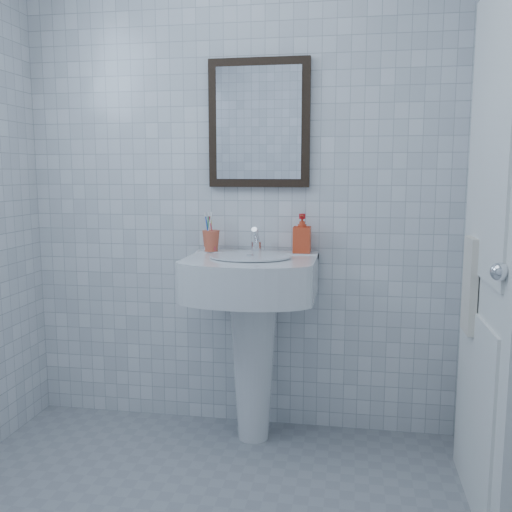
# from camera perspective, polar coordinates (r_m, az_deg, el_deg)

# --- Properties ---
(wall_back) EXTENTS (2.20, 0.02, 2.50)m
(wall_back) POSITION_cam_1_polar(r_m,az_deg,el_deg) (2.89, -1.83, 7.12)
(wall_back) COLOR white
(wall_back) RESTS_ON ground
(washbasin) EXTENTS (0.61, 0.44, 0.93)m
(washbasin) POSITION_cam_1_polar(r_m,az_deg,el_deg) (2.75, -0.37, -6.11)
(washbasin) COLOR white
(washbasin) RESTS_ON ground
(faucet) EXTENTS (0.05, 0.11, 0.13)m
(faucet) POSITION_cam_1_polar(r_m,az_deg,el_deg) (2.79, 0.02, 1.42)
(faucet) COLOR silver
(faucet) RESTS_ON washbasin
(toothbrush_cup) EXTENTS (0.09, 0.09, 0.10)m
(toothbrush_cup) POSITION_cam_1_polar(r_m,az_deg,el_deg) (2.84, -4.52, 1.53)
(toothbrush_cup) COLOR #D2563A
(toothbrush_cup) RESTS_ON washbasin
(soap_dispenser) EXTENTS (0.08, 0.09, 0.19)m
(soap_dispenser) POSITION_cam_1_polar(r_m,az_deg,el_deg) (2.78, 4.63, 2.26)
(soap_dispenser) COLOR red
(soap_dispenser) RESTS_ON washbasin
(wall_mirror) EXTENTS (0.50, 0.04, 0.62)m
(wall_mirror) POSITION_cam_1_polar(r_m,az_deg,el_deg) (2.86, 0.30, 13.13)
(wall_mirror) COLOR black
(wall_mirror) RESTS_ON wall_back
(bathroom_door) EXTENTS (0.04, 0.80, 2.00)m
(bathroom_door) POSITION_cam_1_polar(r_m,az_deg,el_deg) (2.26, 22.43, -0.20)
(bathroom_door) COLOR silver
(bathroom_door) RESTS_ON ground
(towel_ring) EXTENTS (0.01, 0.18, 0.18)m
(towel_ring) POSITION_cam_1_polar(r_m,az_deg,el_deg) (2.39, 21.31, 1.49)
(towel_ring) COLOR silver
(towel_ring) RESTS_ON wall_right
(hand_towel) EXTENTS (0.03, 0.16, 0.38)m
(hand_towel) POSITION_cam_1_polar(r_m,az_deg,el_deg) (2.41, 20.61, -2.75)
(hand_towel) COLOR white
(hand_towel) RESTS_ON towel_ring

